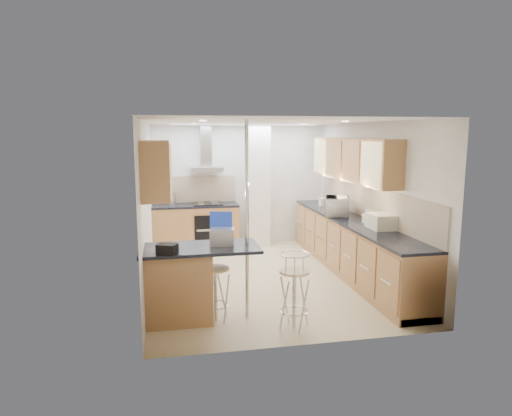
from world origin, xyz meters
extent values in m
plane|color=#C5B283|center=(0.00, 0.00, 0.00)|extent=(4.80, 4.80, 0.00)
cube|color=beige|center=(0.00, 2.40, 1.25)|extent=(3.60, 0.04, 2.50)
cube|color=beige|center=(0.00, -2.40, 1.25)|extent=(3.60, 0.04, 2.50)
cube|color=beige|center=(-1.80, 0.00, 1.25)|extent=(0.04, 4.80, 2.50)
cube|color=beige|center=(1.80, 0.00, 1.25)|extent=(0.04, 4.80, 2.50)
cube|color=white|center=(0.00, 0.00, 2.50)|extent=(3.60, 4.80, 0.02)
cube|color=#B28647|center=(1.63, 0.40, 1.88)|extent=(0.34, 3.00, 0.72)
cube|color=#B28647|center=(-1.63, -1.35, 1.88)|extent=(0.34, 0.62, 0.72)
cube|color=beige|center=(1.79, 0.00, 1.18)|extent=(0.03, 4.40, 0.56)
cube|color=beige|center=(-0.95, 2.38, 1.18)|extent=(1.70, 0.03, 0.56)
cube|color=white|center=(0.35, 2.20, 1.25)|extent=(0.45, 0.40, 2.50)
cube|color=#B5B8BA|center=(-0.70, 2.15, 1.62)|extent=(0.62, 0.48, 0.08)
cube|color=#B5B8BA|center=(-0.70, 2.29, 2.06)|extent=(0.22, 0.20, 0.88)
cylinder|color=silver|center=(-0.53, -1.45, 1.25)|extent=(0.05, 0.05, 2.50)
cube|color=black|center=(-0.70, 1.79, 0.45)|extent=(0.58, 0.02, 0.58)
cube|color=black|center=(-0.70, 2.10, 0.93)|extent=(0.58, 0.50, 0.02)
cube|color=#D1BA7D|center=(0.00, 1.80, 2.48)|extent=(2.80, 0.35, 0.02)
cube|color=#B28647|center=(1.50, 0.00, 0.44)|extent=(0.60, 4.40, 0.88)
cube|color=black|center=(1.50, 0.00, 0.90)|extent=(0.63, 4.40, 0.04)
cube|color=#B28647|center=(-0.95, 2.10, 0.44)|extent=(1.70, 0.60, 0.88)
cube|color=black|center=(-0.95, 2.10, 0.90)|extent=(1.70, 0.63, 0.04)
cube|color=#B28647|center=(-1.12, -1.45, 0.45)|extent=(1.35, 0.62, 0.90)
cube|color=black|center=(-1.12, -1.45, 0.92)|extent=(1.47, 0.72, 0.04)
imported|color=silver|center=(1.38, 0.38, 1.08)|extent=(0.56, 0.68, 0.32)
cube|color=#A2A4AA|center=(-0.84, -1.40, 1.04)|extent=(0.33, 0.27, 0.21)
cube|color=black|center=(-1.52, -1.72, 1.00)|extent=(0.27, 0.24, 0.12)
cylinder|color=silver|center=(1.50, 0.84, 1.01)|extent=(0.14, 0.14, 0.19)
cylinder|color=silver|center=(1.47, 1.45, 0.99)|extent=(0.13, 0.13, 0.15)
cylinder|color=#B4A790|center=(1.66, -0.31, 1.02)|extent=(0.16, 0.16, 0.20)
cylinder|color=silver|center=(1.57, -0.34, 0.99)|extent=(0.10, 0.10, 0.14)
cube|color=silver|center=(1.61, -0.81, 1.03)|extent=(0.34, 0.43, 0.22)
cylinder|color=#B5B8BA|center=(-1.40, 2.18, 1.04)|extent=(0.16, 0.16, 0.24)
camera|label=1|loc=(-1.51, -6.96, 2.33)|focal=32.00mm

